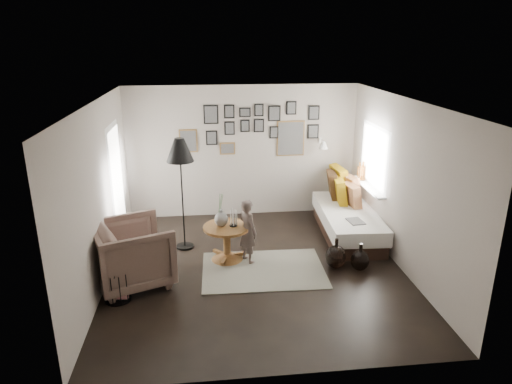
{
  "coord_description": "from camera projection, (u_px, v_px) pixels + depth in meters",
  "views": [
    {
      "loc": [
        -0.73,
        -6.34,
        3.43
      ],
      "look_at": [
        0.05,
        0.5,
        1.1
      ],
      "focal_mm": 32.0,
      "sensor_mm": 36.0,
      "label": 1
    }
  ],
  "objects": [
    {
      "name": "demijohn_large",
      "position": [
        336.0,
        257.0,
        7.12
      ],
      "size": [
        0.33,
        0.33,
        0.49
      ],
      "color": "black",
      "rests_on": "ground"
    },
    {
      "name": "armchair_cushion",
      "position": [
        135.0,
        252.0,
        6.63
      ],
      "size": [
        0.56,
        0.56,
        0.2
      ],
      "primitive_type": "cube",
      "rotation": [
        -0.21,
        0.0,
        0.34
      ],
      "color": "white",
      "rests_on": "armchair"
    },
    {
      "name": "wall_sconce",
      "position": [
        323.0,
        145.0,
        8.85
      ],
      "size": [
        0.18,
        0.36,
        0.16
      ],
      "color": "white",
      "rests_on": "wall_back"
    },
    {
      "name": "door_left",
      "position": [
        117.0,
        187.0,
        7.7
      ],
      "size": [
        0.0,
        2.14,
        2.14
      ],
      "color": "white",
      "rests_on": "wall_left"
    },
    {
      "name": "ceiling",
      "position": [
        256.0,
        101.0,
        6.31
      ],
      "size": [
        4.8,
        4.8,
        0.0
      ],
      "primitive_type": "plane",
      "rotation": [
        3.14,
        0.0,
        0.0
      ],
      "color": "white",
      "rests_on": "wall_back"
    },
    {
      "name": "candles",
      "position": [
        233.0,
        218.0,
        7.22
      ],
      "size": [
        0.13,
        0.13,
        0.28
      ],
      "color": "black",
      "rests_on": "pedestal_table"
    },
    {
      "name": "vase",
      "position": [
        221.0,
        216.0,
        7.21
      ],
      "size": [
        0.21,
        0.21,
        0.53
      ],
      "color": "black",
      "rests_on": "pedestal_table"
    },
    {
      "name": "floor_lamp",
      "position": [
        180.0,
        154.0,
        7.35
      ],
      "size": [
        0.45,
        0.45,
        1.91
      ],
      "rotation": [
        0.0,
        0.0,
        0.06
      ],
      "color": "black",
      "rests_on": "ground"
    },
    {
      "name": "wall_back",
      "position": [
        243.0,
        152.0,
        8.99
      ],
      "size": [
        4.5,
        0.0,
        4.5
      ],
      "primitive_type": "plane",
      "rotation": [
        1.57,
        0.0,
        0.0
      ],
      "color": "#A2988D",
      "rests_on": "ground"
    },
    {
      "name": "wall_front",
      "position": [
        284.0,
        267.0,
        4.47
      ],
      "size": [
        4.5,
        0.0,
        4.5
      ],
      "primitive_type": "plane",
      "rotation": [
        -1.57,
        0.0,
        0.0
      ],
      "color": "#A2988D",
      "rests_on": "ground"
    },
    {
      "name": "wall_left",
      "position": [
        100.0,
        196.0,
        6.49
      ],
      "size": [
        0.0,
        4.8,
        4.8
      ],
      "primitive_type": "plane",
      "rotation": [
        1.57,
        0.0,
        1.57
      ],
      "color": "#A2988D",
      "rests_on": "ground"
    },
    {
      "name": "wall_right",
      "position": [
        402.0,
        185.0,
        6.97
      ],
      "size": [
        0.0,
        4.8,
        4.8
      ],
      "primitive_type": "plane",
      "rotation": [
        1.57,
        0.0,
        -1.57
      ],
      "color": "#A2988D",
      "rests_on": "ground"
    },
    {
      "name": "magazine_on_daybed",
      "position": [
        355.0,
        221.0,
        7.69
      ],
      "size": [
        0.28,
        0.35,
        0.02
      ],
      "primitive_type": "cube",
      "rotation": [
        0.0,
        0.0,
        0.12
      ],
      "color": "black",
      "rests_on": "daybed"
    },
    {
      "name": "rug",
      "position": [
        263.0,
        270.0,
        7.1
      ],
      "size": [
        1.92,
        1.37,
        0.01
      ],
      "primitive_type": "cube",
      "rotation": [
        0.0,
        0.0,
        -0.03
      ],
      "color": "beige",
      "rests_on": "ground"
    },
    {
      "name": "magazine_basket",
      "position": [
        117.0,
        286.0,
        6.23
      ],
      "size": [
        0.37,
        0.37,
        0.43
      ],
      "rotation": [
        0.0,
        0.0,
        0.09
      ],
      "color": "black",
      "rests_on": "ground"
    },
    {
      "name": "window_right",
      "position": [
        366.0,
        182.0,
        8.34
      ],
      "size": [
        0.15,
        1.32,
        1.3
      ],
      "color": "white",
      "rests_on": "wall_right"
    },
    {
      "name": "armchair",
      "position": [
        133.0,
        253.0,
        6.58
      ],
      "size": [
        1.35,
        1.33,
        0.95
      ],
      "primitive_type": "imported",
      "rotation": [
        0.0,
        0.0,
        1.95
      ],
      "color": "brown",
      "rests_on": "ground"
    },
    {
      "name": "gallery_wall",
      "position": [
        257.0,
        129.0,
        8.86
      ],
      "size": [
        2.74,
        0.03,
        1.08
      ],
      "color": "brown",
      "rests_on": "wall_back"
    },
    {
      "name": "daybed",
      "position": [
        346.0,
        216.0,
        8.37
      ],
      "size": [
        1.05,
        2.25,
        1.06
      ],
      "rotation": [
        0.0,
        0.0,
        -0.06
      ],
      "color": "black",
      "rests_on": "ground"
    },
    {
      "name": "demijohn_small",
      "position": [
        360.0,
        260.0,
        7.05
      ],
      "size": [
        0.29,
        0.29,
        0.45
      ],
      "color": "black",
      "rests_on": "ground"
    },
    {
      "name": "child",
      "position": [
        248.0,
        231.0,
        7.22
      ],
      "size": [
        0.41,
        0.46,
        1.06
      ],
      "primitive_type": "imported",
      "rotation": [
        0.0,
        0.0,
        2.08
      ],
      "color": "brown",
      "rests_on": "ground"
    },
    {
      "name": "pedestal_table",
      "position": [
        227.0,
        244.0,
        7.36
      ],
      "size": [
        0.75,
        0.75,
        0.59
      ],
      "rotation": [
        0.0,
        0.0,
        -0.05
      ],
      "color": "brown",
      "rests_on": "ground"
    },
    {
      "name": "ground",
      "position": [
        256.0,
        269.0,
        7.15
      ],
      "size": [
        4.8,
        4.8,
        0.0
      ],
      "primitive_type": "plane",
      "color": "black",
      "rests_on": "ground"
    }
  ]
}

